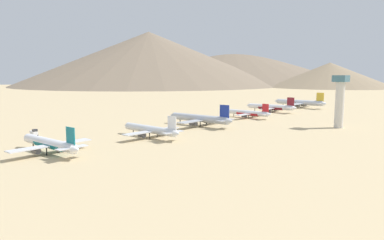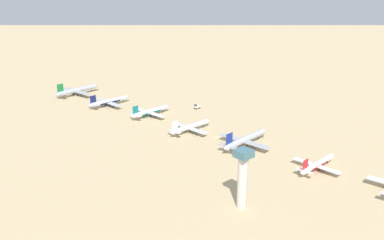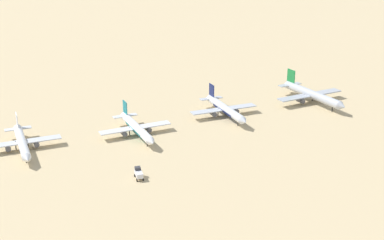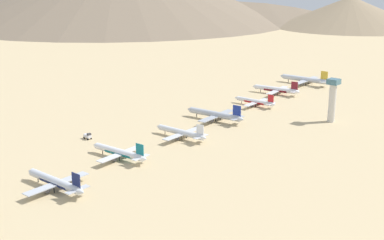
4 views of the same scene
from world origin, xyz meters
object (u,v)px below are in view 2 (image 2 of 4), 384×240
(parked_jet_4, at_px, (190,127))
(parked_jet_7, at_px, (77,90))
(parked_jet_6, at_px, (109,101))
(service_truck, at_px, (197,106))
(parked_jet_2, at_px, (317,164))
(parked_jet_5, at_px, (150,112))
(parked_jet_3, at_px, (245,140))
(control_tower, at_px, (243,176))

(parked_jet_4, distance_m, parked_jet_7, 145.48)
(parked_jet_6, relative_size, service_truck, 7.84)
(service_truck, bearing_deg, parked_jet_2, -102.45)
(parked_jet_5, height_order, service_truck, parked_jet_5)
(parked_jet_2, xyz_separation_m, service_truck, (29.27, 132.53, -1.39))
(parked_jet_3, xyz_separation_m, parked_jet_6, (-17.32, 137.72, -0.46))
(parked_jet_6, bearing_deg, parked_jet_5, -78.95)
(parked_jet_5, xyz_separation_m, control_tower, (-50.91, -141.26, 12.49))
(parked_jet_7, bearing_deg, parked_jet_4, -85.28)
(parked_jet_4, relative_size, service_truck, 7.42)
(parked_jet_2, relative_size, parked_jet_7, 0.76)
(parked_jet_2, xyz_separation_m, control_tower, (-62.37, 1.14, 12.85))
(service_truck, xyz_separation_m, control_tower, (-91.64, -131.39, 14.24))
(parked_jet_7, bearing_deg, control_tower, -99.14)
(parked_jet_5, xyz_separation_m, parked_jet_7, (-12.57, 96.98, 0.80))
(parked_jet_5, relative_size, parked_jet_6, 0.96)
(parked_jet_6, bearing_deg, parked_jet_2, -83.80)
(parked_jet_4, xyz_separation_m, service_truck, (41.34, 38.14, -1.75))
(parked_jet_2, distance_m, parked_jet_5, 142.86)
(parked_jet_7, bearing_deg, parked_jet_5, -82.61)
(parked_jet_4, bearing_deg, parked_jet_2, -82.71)
(parked_jet_4, relative_size, parked_jet_6, 0.95)
(parked_jet_6, height_order, service_truck, parked_jet_6)
(parked_jet_5, bearing_deg, parked_jet_7, 97.39)
(parked_jet_5, bearing_deg, parked_jet_4, -90.73)
(parked_jet_3, xyz_separation_m, parked_jet_7, (-20.84, 188.33, 0.17))
(parked_jet_2, height_order, parked_jet_3, parked_jet_3)
(parked_jet_2, bearing_deg, parked_jet_3, 93.59)
(parked_jet_7, relative_size, control_tower, 1.63)
(parked_jet_7, bearing_deg, parked_jet_6, -86.03)
(parked_jet_7, xyz_separation_m, service_truck, (53.31, -106.85, -2.55))
(parked_jet_2, xyz_separation_m, parked_jet_5, (-11.46, 142.40, 0.36))
(parked_jet_2, height_order, parked_jet_6, parked_jet_6)
(parked_jet_2, distance_m, parked_jet_7, 240.59)
(parked_jet_2, height_order, control_tower, control_tower)
(parked_jet_2, xyz_separation_m, parked_jet_3, (-3.20, 51.05, 0.99))
(parked_jet_3, relative_size, control_tower, 1.57)
(parked_jet_2, distance_m, parked_jet_3, 51.16)
(parked_jet_4, xyz_separation_m, control_tower, (-50.30, -93.26, 12.49))
(parked_jet_6, relative_size, control_tower, 1.42)
(parked_jet_7, xyz_separation_m, control_tower, (-38.33, -238.24, 11.69))
(parked_jet_2, relative_size, service_truck, 6.81)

